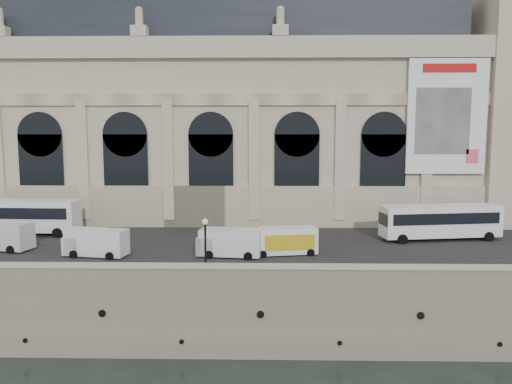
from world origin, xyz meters
TOP-DOWN VIEW (x-y plane):
  - ground at (0.00, 0.00)m, footprint 260.00×260.00m
  - quay at (0.00, 35.00)m, footprint 160.00×70.00m
  - street at (0.00, 14.00)m, footprint 160.00×24.00m
  - parapet at (0.00, 0.60)m, footprint 160.00×1.40m
  - museum at (-5.98, 30.86)m, footprint 69.00×18.70m
  - bus_left at (-24.72, 17.25)m, footprint 13.27×3.54m
  - bus_right at (20.59, 15.33)m, footprint 12.76×4.42m
  - van_b at (-13.25, 7.85)m, footprint 5.90×3.02m
  - van_c at (-1.12, 7.96)m, footprint 5.96×2.94m
  - box_truck at (4.03, 8.80)m, footprint 6.61×3.15m
  - lamp_right at (-2.30, 1.60)m, footprint 0.47×0.47m

SIDE VIEW (x-z plane):
  - ground at x=0.00m, z-range 0.00..0.00m
  - quay at x=0.00m, z-range 0.00..6.00m
  - street at x=0.00m, z-range 6.00..6.06m
  - parapet at x=0.00m, z-range 6.01..7.22m
  - van_b at x=-13.25m, z-range 6.03..8.54m
  - box_truck at x=4.03m, z-range 6.01..8.57m
  - van_c at x=-1.12m, z-range 6.03..8.58m
  - bus_right at x=20.59m, z-range 6.22..9.91m
  - bus_left at x=-24.72m, z-range 6.23..10.11m
  - lamp_right at x=-2.30m, z-range 5.99..10.60m
  - museum at x=-5.98m, z-range 5.17..34.27m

